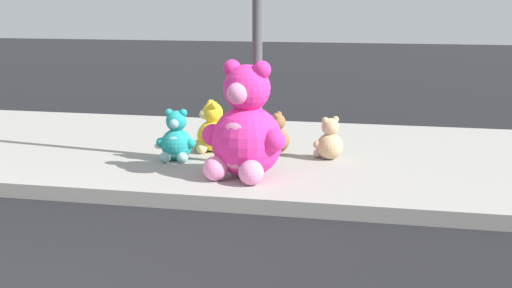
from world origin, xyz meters
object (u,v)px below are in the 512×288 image
Objects in this scene: sign_pole at (257,11)px; plush_yellow at (211,131)px; plush_pink_large at (245,131)px; plush_teal at (176,140)px; plush_tan at (329,142)px; plush_brown at (276,136)px.

plush_yellow is (-0.71, 0.59, -1.45)m from sign_pole.
sign_pole is 2.63× the size of plush_pink_large.
plush_teal is 1.76m from plush_tan.
plush_yellow is 1.26× the size of plush_brown.
plush_teal is at bearing 148.20° from plush_pink_large.
plush_pink_large is at bearing -124.17° from plush_tan.
plush_teal reaches higher than plush_tan.
sign_pole is 5.14× the size of plush_yellow.
plush_teal is 1.19× the size of plush_tan.
plush_pink_large is 1.40m from plush_yellow.
plush_tan reaches higher than plush_brown.
plush_brown is (0.07, 0.70, -1.50)m from sign_pole.
plush_teal is 1.21× the size of plush_brown.
sign_pole is at bearing -146.42° from plush_tan.
plush_brown is (1.03, 0.69, -0.04)m from plush_teal.
plush_brown is 0.70m from plush_tan.
plush_tan is at bearing 33.58° from sign_pole.
plush_pink_large is at bearing -88.98° from sign_pole.
sign_pole reaches higher than plush_brown.
plush_teal is (-0.97, 0.60, -0.25)m from plush_pink_large.
plush_pink_large is (0.01, -0.58, -1.21)m from sign_pole.
plush_tan is (0.74, 0.49, -1.50)m from sign_pole.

